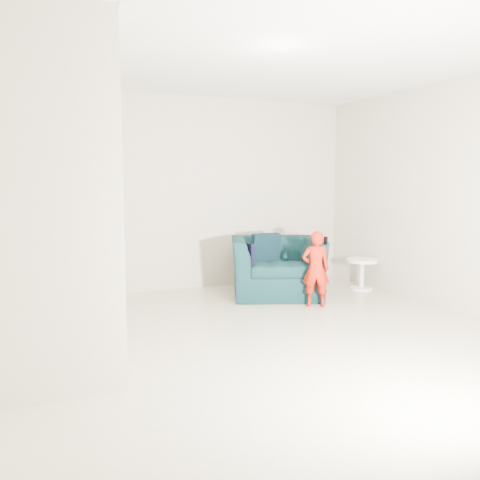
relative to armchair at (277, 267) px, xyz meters
name	(u,v)px	position (x,y,z in m)	size (l,w,h in m)	color
floor	(278,344)	(-0.97, -1.83, -0.39)	(5.50, 5.50, 0.00)	tan
ceiling	(280,46)	(-0.97, -1.83, 2.31)	(5.50, 5.50, 0.00)	silver
back_wall	(185,194)	(-0.97, 0.92, 0.96)	(5.00, 5.00, 0.00)	#B2A591
right_wall	(478,197)	(1.53, -1.83, 0.96)	(5.50, 5.50, 0.00)	#B2A591
armchair	(277,267)	(0.00, 0.00, 0.00)	(1.19, 1.04, 0.78)	black
toddler	(316,269)	(0.14, -0.73, 0.07)	(0.34, 0.22, 0.93)	#982904
side_table	(362,269)	(1.27, -0.17, -0.09)	(0.44, 0.44, 0.44)	white
staircase	(42,248)	(-2.97, -1.27, 0.56)	(1.02, 3.03, 3.62)	#ADA089
cushion	(266,248)	(-0.07, 0.20, 0.24)	(0.40, 0.11, 0.38)	black
throw	(245,262)	(-0.47, -0.03, 0.10)	(0.05, 0.45, 0.51)	black
phone	(326,241)	(0.27, -0.74, 0.42)	(0.02, 0.05, 0.10)	black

